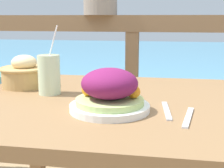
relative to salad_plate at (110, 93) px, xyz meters
The scene contains 8 objects.
patio_table 0.20m from the salad_plate, 101.17° to the left, with size 0.99×0.85×0.73m.
railing_fence 0.86m from the salad_plate, 91.66° to the left, with size 2.80×0.08×1.02m.
sea_backdrop 3.40m from the salad_plate, 90.42° to the left, with size 12.00×4.00×0.54m.
salad_plate is the anchor object (origin of this frame).
drink_glass 0.30m from the salad_plate, 146.19° to the left, with size 0.08×0.08×0.25m.
bread_basket 0.48m from the salad_plate, 145.60° to the left, with size 0.19×0.19×0.13m.
fork 0.18m from the salad_plate, ahead, with size 0.03×0.18×0.00m.
knife 0.24m from the salad_plate, ahead, with size 0.04×0.18×0.00m.
Camera 1 is at (0.18, -1.01, 1.00)m, focal length 50.00 mm.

